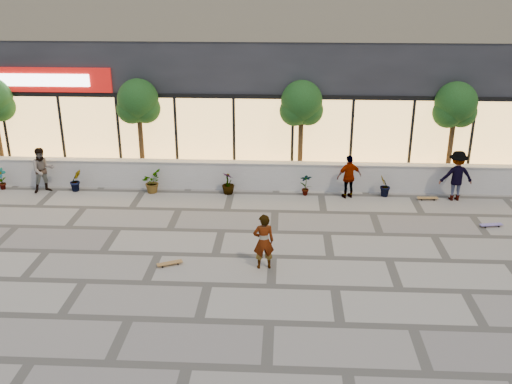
{
  "coord_description": "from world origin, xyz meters",
  "views": [
    {
      "loc": [
        1.91,
        -12.76,
        7.56
      ],
      "look_at": [
        1.07,
        3.32,
        1.3
      ],
      "focal_mm": 40.0,
      "sensor_mm": 36.0,
      "label": 1
    }
  ],
  "objects_px": {
    "skateboard_center": "(170,263)",
    "skater_right_near": "(349,177)",
    "skateboard_right_far": "(491,225)",
    "tree_east": "(455,108)",
    "skateboard_right_near": "(428,198)",
    "tree_midwest": "(138,104)",
    "skater_right_far": "(457,176)",
    "skater_center": "(264,241)",
    "skater_left": "(43,170)",
    "tree_mideast": "(302,106)"
  },
  "relations": [
    {
      "from": "skater_right_far",
      "to": "skateboard_right_near",
      "type": "xyz_separation_m",
      "value": [
        -0.93,
        -0.1,
        -0.82
      ]
    },
    {
      "from": "skateboard_right_near",
      "to": "tree_midwest",
      "type": "bearing_deg",
      "value": 168.7
    },
    {
      "from": "skater_center",
      "to": "skateboard_right_far",
      "type": "xyz_separation_m",
      "value": [
        7.09,
        3.02,
        -0.71
      ]
    },
    {
      "from": "skateboard_right_far",
      "to": "skater_left",
      "type": "bearing_deg",
      "value": 160.67
    },
    {
      "from": "skater_right_far",
      "to": "skateboard_center",
      "type": "bearing_deg",
      "value": 26.81
    },
    {
      "from": "skater_left",
      "to": "tree_midwest",
      "type": "bearing_deg",
      "value": -9.58
    },
    {
      "from": "skater_center",
      "to": "skater_right_near",
      "type": "distance_m",
      "value": 6.01
    },
    {
      "from": "skater_right_near",
      "to": "skateboard_right_near",
      "type": "relative_size",
      "value": 2.14
    },
    {
      "from": "skater_right_far",
      "to": "skateboard_center",
      "type": "height_order",
      "value": "skater_right_far"
    },
    {
      "from": "skater_center",
      "to": "skater_right_near",
      "type": "height_order",
      "value": "skater_center"
    },
    {
      "from": "skateboard_center",
      "to": "skater_right_near",
      "type": "bearing_deg",
      "value": 19.88
    },
    {
      "from": "skateboard_center",
      "to": "skateboard_right_near",
      "type": "xyz_separation_m",
      "value": [
        8.18,
        5.23,
        0.0
      ]
    },
    {
      "from": "skater_right_far",
      "to": "skateboard_right_far",
      "type": "xyz_separation_m",
      "value": [
        0.56,
        -2.29,
        -0.82
      ]
    },
    {
      "from": "tree_east",
      "to": "skater_right_far",
      "type": "height_order",
      "value": "tree_east"
    },
    {
      "from": "skateboard_center",
      "to": "skateboard_right_near",
      "type": "height_order",
      "value": "skateboard_right_near"
    },
    {
      "from": "tree_east",
      "to": "skater_center",
      "type": "xyz_separation_m",
      "value": [
        -6.6,
        -6.71,
        -2.2
      ]
    },
    {
      "from": "skater_right_near",
      "to": "skateboard_center",
      "type": "distance_m",
      "value": 7.61
    },
    {
      "from": "skater_right_near",
      "to": "skater_right_far",
      "type": "distance_m",
      "value": 3.72
    },
    {
      "from": "tree_midwest",
      "to": "skater_right_far",
      "type": "xyz_separation_m",
      "value": [
        11.43,
        -1.4,
        -2.09
      ]
    },
    {
      "from": "tree_midwest",
      "to": "tree_mideast",
      "type": "bearing_deg",
      "value": 0.0
    },
    {
      "from": "skateboard_right_far",
      "to": "tree_east",
      "type": "bearing_deg",
      "value": 86.74
    },
    {
      "from": "skater_center",
      "to": "skateboard_center",
      "type": "relative_size",
      "value": 2.19
    },
    {
      "from": "tree_midwest",
      "to": "skateboard_center",
      "type": "height_order",
      "value": "tree_midwest"
    },
    {
      "from": "tree_midwest",
      "to": "skater_right_far",
      "type": "bearing_deg",
      "value": -6.98
    },
    {
      "from": "tree_midwest",
      "to": "skateboard_right_near",
      "type": "relative_size",
      "value": 5.36
    },
    {
      "from": "tree_midwest",
      "to": "skater_left",
      "type": "bearing_deg",
      "value": -157.09
    },
    {
      "from": "tree_midwest",
      "to": "tree_east",
      "type": "xyz_separation_m",
      "value": [
        11.5,
        0.0,
        0.0
      ]
    },
    {
      "from": "tree_midwest",
      "to": "skater_right_near",
      "type": "height_order",
      "value": "tree_midwest"
    },
    {
      "from": "tree_mideast",
      "to": "skateboard_center",
      "type": "height_order",
      "value": "tree_mideast"
    },
    {
      "from": "tree_midwest",
      "to": "skateboard_right_near",
      "type": "height_order",
      "value": "tree_midwest"
    },
    {
      "from": "tree_mideast",
      "to": "skater_left",
      "type": "distance_m",
      "value": 9.66
    },
    {
      "from": "tree_mideast",
      "to": "skater_left",
      "type": "xyz_separation_m",
      "value": [
        -9.31,
        -1.4,
        -2.15
      ]
    },
    {
      "from": "tree_mideast",
      "to": "skateboard_right_near",
      "type": "distance_m",
      "value": 5.57
    },
    {
      "from": "skater_left",
      "to": "skateboard_center",
      "type": "xyz_separation_m",
      "value": [
        5.63,
        -5.33,
        -0.76
      ]
    },
    {
      "from": "skater_center",
      "to": "skater_left",
      "type": "distance_m",
      "value": 9.78
    },
    {
      "from": "tree_east",
      "to": "skateboard_right_near",
      "type": "distance_m",
      "value": 3.43
    },
    {
      "from": "tree_midwest",
      "to": "tree_east",
      "type": "distance_m",
      "value": 11.5
    },
    {
      "from": "tree_east",
      "to": "skateboard_right_near",
      "type": "xyz_separation_m",
      "value": [
        -1.0,
        -1.5,
        -2.91
      ]
    },
    {
      "from": "tree_mideast",
      "to": "skateboard_right_near",
      "type": "xyz_separation_m",
      "value": [
        4.5,
        -1.5,
        -2.91
      ]
    },
    {
      "from": "tree_midwest",
      "to": "skater_center",
      "type": "height_order",
      "value": "tree_midwest"
    },
    {
      "from": "skateboard_right_far",
      "to": "skater_right_near",
      "type": "bearing_deg",
      "value": 141.03
    },
    {
      "from": "skater_right_near",
      "to": "skateboard_right_near",
      "type": "height_order",
      "value": "skater_right_near"
    },
    {
      "from": "tree_east",
      "to": "skateboard_center",
      "type": "xyz_separation_m",
      "value": [
        -9.18,
        -6.73,
        -2.91
      ]
    },
    {
      "from": "tree_mideast",
      "to": "skateboard_right_far",
      "type": "distance_m",
      "value": 7.62
    },
    {
      "from": "tree_mideast",
      "to": "skateboard_right_near",
      "type": "bearing_deg",
      "value": -18.43
    },
    {
      "from": "tree_midwest",
      "to": "skater_right_near",
      "type": "distance_m",
      "value": 8.14
    },
    {
      "from": "skateboard_right_near",
      "to": "skateboard_right_far",
      "type": "height_order",
      "value": "same"
    },
    {
      "from": "tree_mideast",
      "to": "skater_right_far",
      "type": "height_order",
      "value": "tree_mideast"
    },
    {
      "from": "tree_midwest",
      "to": "skateboard_right_far",
      "type": "relative_size",
      "value": 5.27
    },
    {
      "from": "skater_right_near",
      "to": "skateboard_right_far",
      "type": "height_order",
      "value": "skater_right_near"
    }
  ]
}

